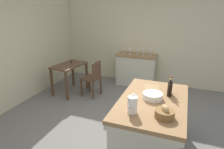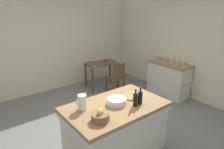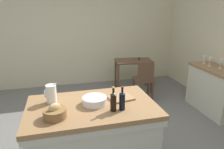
% 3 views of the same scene
% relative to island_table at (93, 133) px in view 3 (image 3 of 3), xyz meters
% --- Properties ---
extents(ground_plane, '(6.76, 6.76, 0.00)m').
position_rel_island_table_xyz_m(ground_plane, '(0.33, 0.63, -0.47)').
color(ground_plane, '#66635E').
extents(wall_back, '(5.32, 0.12, 2.60)m').
position_rel_island_table_xyz_m(wall_back, '(0.33, 3.23, 0.83)').
color(wall_back, beige).
rests_on(wall_back, ground).
extents(island_table, '(1.59, 0.99, 0.87)m').
position_rel_island_table_xyz_m(island_table, '(0.00, 0.00, 0.00)').
color(island_table, olive).
rests_on(island_table, ground).
extents(side_cabinet, '(0.52, 1.13, 0.90)m').
position_rel_island_table_xyz_m(side_cabinet, '(2.59, 0.89, -0.02)').
color(side_cabinet, olive).
rests_on(side_cabinet, ground).
extents(writing_desk, '(0.97, 0.68, 0.82)m').
position_rel_island_table_xyz_m(writing_desk, '(1.43, 2.39, 0.18)').
color(writing_desk, '#513826').
rests_on(writing_desk, ground).
extents(wooden_chair, '(0.45, 0.45, 0.92)m').
position_rel_island_table_xyz_m(wooden_chair, '(1.44, 1.73, 0.04)').
color(wooden_chair, '#513826').
rests_on(wooden_chair, ground).
extents(pitcher, '(0.17, 0.13, 0.28)m').
position_rel_island_table_xyz_m(pitcher, '(-0.48, 0.20, 0.52)').
color(pitcher, white).
rests_on(pitcher, island_table).
extents(wash_bowl, '(0.31, 0.31, 0.09)m').
position_rel_island_table_xyz_m(wash_bowl, '(0.04, 0.01, 0.44)').
color(wash_bowl, white).
rests_on(wash_bowl, island_table).
extents(bread_basket, '(0.25, 0.25, 0.17)m').
position_rel_island_table_xyz_m(bread_basket, '(-0.44, -0.22, 0.46)').
color(bread_basket, brown).
rests_on(bread_basket, island_table).
extents(cutting_board, '(0.35, 0.30, 0.02)m').
position_rel_island_table_xyz_m(cutting_board, '(0.40, 0.09, 0.41)').
color(cutting_board, '#99754C').
rests_on(cutting_board, island_table).
extents(wine_bottle_dark, '(0.07, 0.07, 0.29)m').
position_rel_island_table_xyz_m(wine_bottle_dark, '(0.33, -0.21, 0.52)').
color(wine_bottle_dark, black).
rests_on(wine_bottle_dark, island_table).
extents(wine_bottle_amber, '(0.07, 0.07, 0.30)m').
position_rel_island_table_xyz_m(wine_bottle_amber, '(0.22, -0.21, 0.52)').
color(wine_bottle_amber, black).
rests_on(wine_bottle_amber, island_table).
extents(wine_glass_middle, '(0.07, 0.07, 0.19)m').
position_rel_island_table_xyz_m(wine_glass_middle, '(2.64, 0.88, 0.56)').
color(wine_glass_middle, white).
rests_on(wine_glass_middle, side_cabinet).
extents(wine_glass_right, '(0.07, 0.07, 0.18)m').
position_rel_island_table_xyz_m(wine_glass_right, '(2.56, 1.08, 0.56)').
color(wine_glass_right, white).
rests_on(wine_glass_right, side_cabinet).
extents(wine_glass_far_right, '(0.07, 0.07, 0.16)m').
position_rel_island_table_xyz_m(wine_glass_far_right, '(2.58, 1.28, 0.54)').
color(wine_glass_far_right, white).
rests_on(wine_glass_far_right, side_cabinet).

